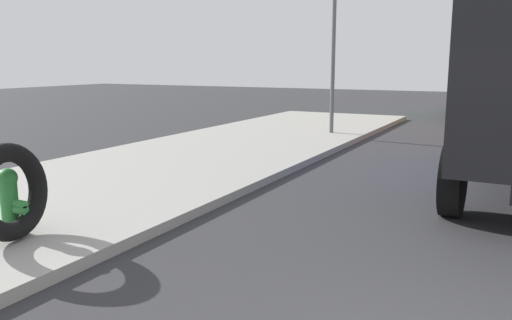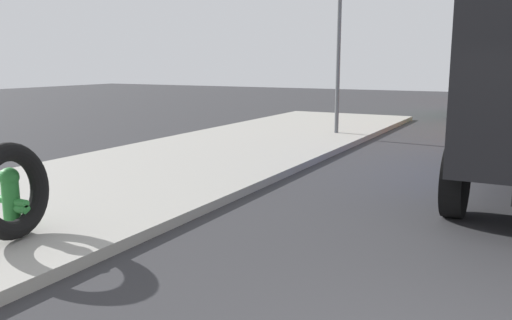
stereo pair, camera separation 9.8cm
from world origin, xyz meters
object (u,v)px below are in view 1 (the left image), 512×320
object	(u,v)px
fire_hydrant	(10,199)
loose_tire	(10,192)
street_light_pole	(334,17)
dump_truck_green	(490,77)

from	to	relation	value
fire_hydrant	loose_tire	distance (m)	0.33
fire_hydrant	loose_tire	world-z (taller)	loose_tire
fire_hydrant	street_light_pole	size ratio (longest dim) A/B	0.12
fire_hydrant	street_light_pole	distance (m)	11.39
fire_hydrant	street_light_pole	bearing A→B (deg)	-2.04
fire_hydrant	dump_truck_green	distance (m)	21.40
loose_tire	street_light_pole	size ratio (longest dim) A/B	0.17
loose_tire	fire_hydrant	bearing A→B (deg)	54.11
street_light_pole	loose_tire	bearing A→B (deg)	179.23
fire_hydrant	dump_truck_green	size ratio (longest dim) A/B	0.12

